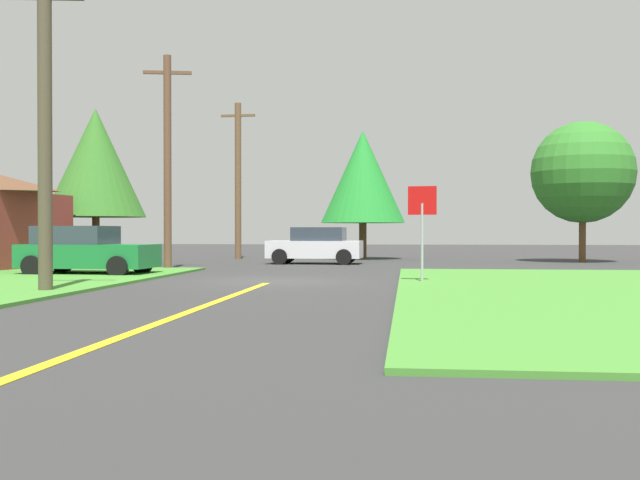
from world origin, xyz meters
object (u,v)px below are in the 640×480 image
(utility_pole_near, at_px, (45,128))
(utility_pole_far, at_px, (238,179))
(stop_sign, at_px, (422,215))
(pine_tree_center, at_px, (363,177))
(oak_tree_right, at_px, (96,163))
(oak_tree_left, at_px, (583,172))
(parked_car_near_building, at_px, (85,251))
(car_approaching_junction, at_px, (316,246))
(utility_pole_mid, at_px, (168,159))

(utility_pole_near, relative_size, utility_pole_far, 0.93)
(utility_pole_near, xyz_separation_m, utility_pole_far, (-0.31, 21.56, 0.29))
(stop_sign, relative_size, pine_tree_center, 0.40)
(utility_pole_far, relative_size, oak_tree_right, 1.18)
(utility_pole_far, relative_size, oak_tree_left, 1.23)
(parked_car_near_building, relative_size, utility_pole_near, 0.58)
(utility_pole_far, xyz_separation_m, oak_tree_right, (-4.93, -6.44, 0.33))
(stop_sign, relative_size, utility_pole_far, 0.33)
(utility_pole_far, height_order, oak_tree_left, utility_pole_far)
(oak_tree_left, bearing_deg, car_approaching_junction, -165.76)
(parked_car_near_building, xyz_separation_m, car_approaching_junction, (6.45, 9.54, -0.00))
(pine_tree_center, bearing_deg, parked_car_near_building, -117.63)
(utility_pole_far, distance_m, pine_tree_center, 6.49)
(stop_sign, relative_size, utility_pole_mid, 0.33)
(utility_pole_near, relative_size, oak_tree_right, 1.09)
(car_approaching_junction, height_order, utility_pole_mid, utility_pole_mid)
(parked_car_near_building, relative_size, utility_pole_mid, 0.54)
(utility_pole_mid, xyz_separation_m, pine_tree_center, (6.67, 11.71, 0.13))
(stop_sign, distance_m, parked_car_near_building, 11.30)
(utility_pole_mid, relative_size, pine_tree_center, 1.20)
(parked_car_near_building, relative_size, oak_tree_left, 0.66)
(pine_tree_center, bearing_deg, car_approaching_junction, -105.83)
(oak_tree_right, bearing_deg, car_approaching_junction, 7.62)
(parked_car_near_building, bearing_deg, pine_tree_center, 65.23)
(car_approaching_junction, bearing_deg, utility_pole_far, -45.34)
(utility_pole_near, bearing_deg, utility_pole_mid, 93.01)
(parked_car_near_building, xyz_separation_m, pine_tree_center, (8.18, 15.62, 3.47))
(parked_car_near_building, bearing_deg, oak_tree_right, 113.90)
(car_approaching_junction, xyz_separation_m, utility_pole_mid, (-4.95, -5.63, 3.35))
(car_approaching_junction, bearing_deg, parked_car_near_building, 58.26)
(parked_car_near_building, xyz_separation_m, utility_pole_near, (2.07, -6.87, 3.04))
(utility_pole_near, distance_m, oak_tree_left, 25.54)
(oak_tree_left, bearing_deg, utility_pole_far, 172.97)
(utility_pole_far, distance_m, oak_tree_left, 16.95)
(utility_pole_near, height_order, utility_pole_far, utility_pole_far)
(stop_sign, height_order, pine_tree_center, pine_tree_center)
(oak_tree_left, bearing_deg, oak_tree_right, -168.65)
(utility_pole_far, bearing_deg, oak_tree_left, -7.03)
(parked_car_near_building, bearing_deg, utility_pole_mid, 71.79)
(parked_car_near_building, xyz_separation_m, utility_pole_far, (1.76, 14.69, 3.33))
(utility_pole_mid, height_order, oak_tree_left, utility_pole_mid)
(parked_car_near_building, height_order, pine_tree_center, pine_tree_center)
(parked_car_near_building, height_order, oak_tree_right, oak_tree_right)
(parked_car_near_building, height_order, utility_pole_near, utility_pole_near)
(stop_sign, height_order, parked_car_near_building, stop_sign)
(car_approaching_junction, height_order, utility_pole_near, utility_pole_near)
(stop_sign, xyz_separation_m, pine_tree_center, (-2.70, 18.46, 2.38))
(utility_pole_far, distance_m, oak_tree_right, 8.12)
(parked_car_near_building, relative_size, utility_pole_far, 0.54)
(car_approaching_junction, height_order, pine_tree_center, pine_tree_center)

